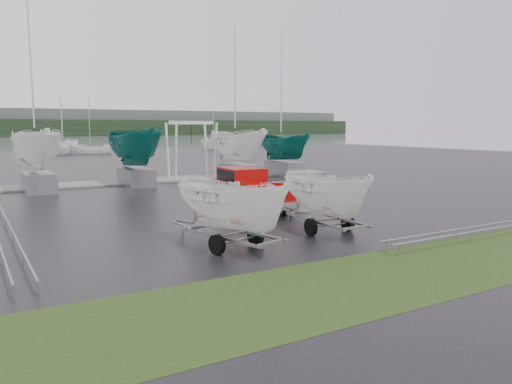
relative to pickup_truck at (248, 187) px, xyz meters
name	(u,v)px	position (x,y,z in m)	size (l,w,h in m)	color
ground_plane	(224,210)	(-1.34, -0.13, -0.94)	(120.00, 120.00, 0.00)	black
lake	(14,143)	(-1.34, 99.87, -0.95)	(300.00, 300.00, 0.00)	gray
grass_verge	(413,270)	(-1.34, -11.13, -0.94)	(40.00, 40.00, 0.00)	black
dock	(136,182)	(-1.34, 12.87, -0.89)	(30.00, 3.00, 0.12)	gray
pickup_truck	(248,187)	(0.00, 0.00, 0.00)	(2.22, 5.52, 1.81)	#890907
trailer_hitched	(328,155)	(-0.31, -6.19, 1.80)	(1.82, 3.65, 5.06)	gray
trailer_parked	(232,159)	(-4.32, -6.62, 1.85)	(2.14, 3.78, 5.15)	gray
boat_hoist	(192,142)	(2.73, 12.87, 1.73)	(3.30, 2.18, 4.12)	silver
keelboat_0	(35,122)	(-7.65, 10.87, 3.03)	(2.50, 3.20, 10.67)	gray
keelboat_1	(134,121)	(-1.89, 11.07, 3.11)	(2.55, 3.20, 7.87)	gray
keelboat_2	(238,124)	(5.44, 10.87, 2.97)	(2.46, 3.20, 10.63)	gray
keelboat_3	(285,131)	(9.53, 11.18, 2.43)	(2.14, 3.20, 10.31)	gray
mast_rack_1	(12,252)	(-10.34, -5.13, -0.59)	(0.56, 6.50, 0.06)	gray
mast_rack_2	(464,231)	(2.66, -9.63, -0.59)	(7.00, 0.56, 0.06)	gray
moored_boat_1	(63,154)	(0.45, 51.13, -0.94)	(2.86, 2.90, 11.06)	white
moored_boat_2	(91,154)	(3.69, 49.47, -0.94)	(3.14, 3.11, 11.00)	white
moored_boat_3	(214,149)	(24.39, 54.09, -0.94)	(4.14, 4.14, 11.84)	white
moored_boat_5	(63,148)	(3.57, 69.41, -0.94)	(3.54, 3.52, 11.31)	white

